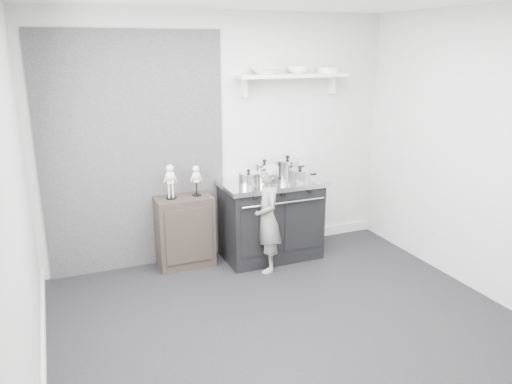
{
  "coord_description": "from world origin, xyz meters",
  "views": [
    {
      "loc": [
        -1.74,
        -3.39,
        2.35
      ],
      "look_at": [
        0.06,
        0.95,
        0.96
      ],
      "focal_mm": 35.0,
      "sensor_mm": 36.0,
      "label": 1
    }
  ],
  "objects": [
    {
      "name": "pot_back_right",
      "position": [
        0.72,
        1.61,
        1.0
      ],
      "size": [
        0.35,
        0.27,
        0.24
      ],
      "color": "silver",
      "rests_on": "stove"
    },
    {
      "name": "pot_front_right",
      "position": [
        0.74,
        1.33,
        0.97
      ],
      "size": [
        0.33,
        0.24,
        0.17
      ],
      "color": "silver",
      "rests_on": "stove"
    },
    {
      "name": "wall_shelf",
      "position": [
        0.8,
        1.68,
        2.01
      ],
      "size": [
        1.3,
        0.26,
        0.24
      ],
      "color": "silver",
      "rests_on": "room_shell"
    },
    {
      "name": "side_cabinet",
      "position": [
        -0.51,
        1.61,
        0.39
      ],
      "size": [
        0.6,
        0.35,
        0.78
      ],
      "primitive_type": "cube",
      "color": "black",
      "rests_on": "ground"
    },
    {
      "name": "room_shell",
      "position": [
        -0.09,
        0.15,
        1.64
      ],
      "size": [
        4.02,
        3.62,
        2.71
      ],
      "color": "#B4B4B2",
      "rests_on": "ground"
    },
    {
      "name": "child",
      "position": [
        0.28,
        1.15,
        0.58
      ],
      "size": [
        0.35,
        0.47,
        1.17
      ],
      "primitive_type": "imported",
      "rotation": [
        0.0,
        0.0,
        -1.73
      ],
      "color": "gray",
      "rests_on": "ground"
    },
    {
      "name": "bowl_small",
      "position": [
        0.87,
        1.67,
        2.08
      ],
      "size": [
        0.24,
        0.24,
        0.08
      ],
      "primitive_type": "imported",
      "color": "white",
      "rests_on": "wall_shelf"
    },
    {
      "name": "stove",
      "position": [
        0.46,
        1.48,
        0.45
      ],
      "size": [
        1.12,
        0.7,
        0.9
      ],
      "color": "black",
      "rests_on": "ground"
    },
    {
      "name": "skeleton_torso",
      "position": [
        -0.36,
        1.61,
        0.97
      ],
      "size": [
        0.11,
        0.07,
        0.38
      ],
      "primitive_type": null,
      "color": "silver",
      "rests_on": "side_cabinet"
    },
    {
      "name": "pot_back_left",
      "position": [
        0.44,
        1.62,
        0.99
      ],
      "size": [
        0.34,
        0.25,
        0.21
      ],
      "color": "silver",
      "rests_on": "stove"
    },
    {
      "name": "ground",
      "position": [
        0.0,
        0.0,
        0.0
      ],
      "size": [
        4.0,
        4.0,
        0.0
      ],
      "primitive_type": "plane",
      "color": "black",
      "rests_on": "ground"
    },
    {
      "name": "pot_front_center",
      "position": [
        0.33,
        1.33,
        0.97
      ],
      "size": [
        0.29,
        0.2,
        0.17
      ],
      "color": "silver",
      "rests_on": "stove"
    },
    {
      "name": "skeleton_full",
      "position": [
        -0.64,
        1.61,
        1.0
      ],
      "size": [
        0.12,
        0.08,
        0.43
      ],
      "primitive_type": null,
      "color": "silver",
      "rests_on": "side_cabinet"
    },
    {
      "name": "bowl_large",
      "position": [
        0.47,
        1.67,
        2.08
      ],
      "size": [
        0.31,
        0.31,
        0.08
      ],
      "primitive_type": "imported",
      "color": "white",
      "rests_on": "wall_shelf"
    },
    {
      "name": "plate_stack",
      "position": [
        1.24,
        1.67,
        2.07
      ],
      "size": [
        0.24,
        0.24,
        0.06
      ],
      "primitive_type": "cylinder",
      "color": "white",
      "rests_on": "wall_shelf"
    },
    {
      "name": "pot_front_left",
      "position": [
        0.15,
        1.35,
        0.98
      ],
      "size": [
        0.3,
        0.21,
        0.19
      ],
      "color": "silver",
      "rests_on": "stove"
    }
  ]
}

